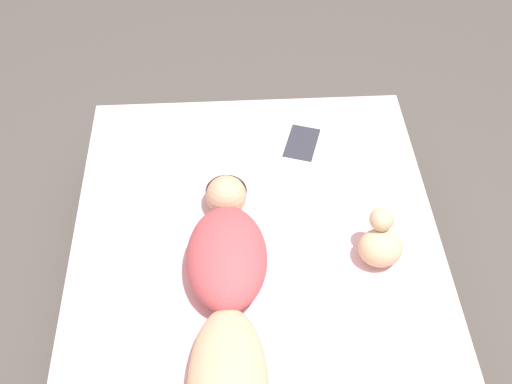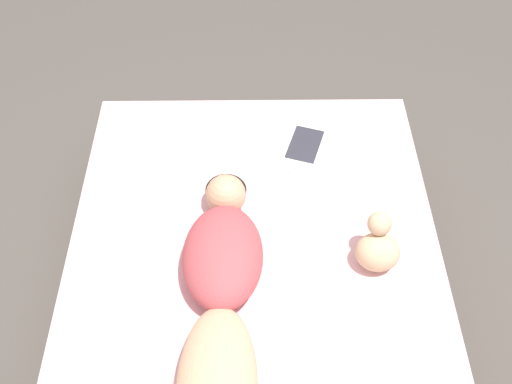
# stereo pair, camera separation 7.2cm
# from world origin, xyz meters

# --- Properties ---
(ground_plane) EXTENTS (12.00, 12.00, 0.00)m
(ground_plane) POSITION_xyz_m (0.00, 0.00, 0.00)
(ground_plane) COLOR #4C4742
(bed) EXTENTS (1.60, 2.30, 0.47)m
(bed) POSITION_xyz_m (0.00, 0.00, 0.23)
(bed) COLOR brown
(bed) RESTS_ON ground_plane
(person) EXTENTS (0.32, 1.23, 0.19)m
(person) POSITION_xyz_m (-0.13, -0.07, 0.55)
(person) COLOR tan
(person) RESTS_ON bed
(open_magazine) EXTENTS (0.51, 0.44, 0.01)m
(open_magazine) POSITION_xyz_m (0.15, 0.82, 0.47)
(open_magazine) COLOR silver
(open_magazine) RESTS_ON bed
(plush_toy) EXTENTS (0.18, 0.19, 0.23)m
(plush_toy) POSITION_xyz_m (0.49, 0.13, 0.56)
(plush_toy) COLOR #D1B289
(plush_toy) RESTS_ON bed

